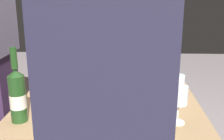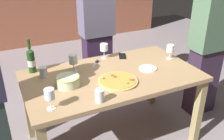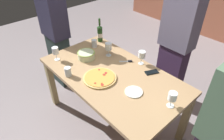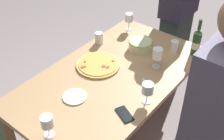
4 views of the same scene
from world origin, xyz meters
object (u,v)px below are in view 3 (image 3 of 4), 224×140
at_px(wine_glass_by_bottle, 172,97).
at_px(dining_table, 112,80).
at_px(wine_glass_far_right, 108,47).
at_px(person_guest_left, 176,44).
at_px(pizza, 100,78).
at_px(cup_amber, 68,72).
at_px(pizza_knife, 128,61).
at_px(wine_bottle, 100,33).
at_px(side_plate, 134,92).
at_px(person_host, 56,34).
at_px(wine_glass_near_pizza, 55,51).
at_px(cell_phone, 152,72).
at_px(serving_bowl, 86,55).
at_px(cup_ceramic, 94,43).
at_px(wine_glass_far_left, 142,55).

bearing_deg(wine_glass_by_bottle, dining_table, -174.58).
height_order(wine_glass_far_right, person_guest_left, person_guest_left).
relative_size(pizza, cup_amber, 3.42).
bearing_deg(pizza_knife, wine_bottle, 172.18).
distance_m(side_plate, person_guest_left, 0.93).
height_order(dining_table, wine_glass_by_bottle, wine_glass_by_bottle).
distance_m(wine_bottle, person_host, 0.62).
height_order(wine_glass_near_pizza, cell_phone, wine_glass_near_pizza).
bearing_deg(pizza, cell_phone, 58.42).
bearing_deg(person_guest_left, pizza, 1.02).
distance_m(serving_bowl, wine_glass_far_right, 0.28).
xyz_separation_m(dining_table, cup_ceramic, (-0.58, 0.21, 0.14)).
bearing_deg(pizza, side_plate, 16.15).
bearing_deg(wine_glass_near_pizza, cup_ceramic, 83.61).
relative_size(wine_glass_near_pizza, cell_phone, 1.14).
height_order(serving_bowl, wine_bottle, wine_bottle).
xyz_separation_m(wine_glass_near_pizza, cup_ceramic, (0.06, 0.52, -0.07)).
xyz_separation_m(pizza, cup_ceramic, (-0.56, 0.37, 0.04)).
xyz_separation_m(wine_glass_by_bottle, side_plate, (-0.34, -0.11, -0.11)).
relative_size(wine_glass_near_pizza, side_plate, 0.95).
relative_size(wine_glass_far_right, cup_amber, 1.66).
relative_size(wine_glass_far_right, cell_phone, 1.18).
distance_m(pizza, person_guest_left, 1.05).
relative_size(wine_glass_far_right, pizza_knife, 1.33).
relative_size(serving_bowl, wine_bottle, 0.65).
xyz_separation_m(cell_phone, person_host, (-1.39, -0.37, 0.07)).
distance_m(wine_glass_near_pizza, cup_amber, 0.37).
bearing_deg(wine_glass_far_right, pizza, -52.70).
xyz_separation_m(wine_bottle, cell_phone, (0.93, -0.04, -0.11)).
distance_m(wine_glass_near_pizza, wine_glass_far_left, 0.99).
relative_size(pizza_knife, person_host, 0.08).
xyz_separation_m(wine_glass_far_left, pizza_knife, (-0.13, -0.09, -0.11)).
xyz_separation_m(serving_bowl, cup_amber, (0.14, -0.34, 0.00)).
bearing_deg(wine_glass_far_right, pizza_knife, 16.31).
xyz_separation_m(dining_table, wine_glass_near_pizza, (-0.64, -0.31, 0.21)).
bearing_deg(dining_table, wine_glass_far_left, 77.00).
relative_size(pizza_knife, person_guest_left, 0.07).
bearing_deg(cup_amber, wine_bottle, 116.58).
relative_size(cell_phone, person_host, 0.09).
height_order(side_plate, pizza_knife, pizza_knife).
xyz_separation_m(wine_glass_far_left, cup_amber, (-0.37, -0.74, -0.06)).
height_order(cell_phone, person_host, person_host).
bearing_deg(wine_bottle, cup_ceramic, -65.66).
relative_size(wine_glass_by_bottle, side_plate, 0.89).
height_order(wine_glass_far_left, wine_glass_far_right, wine_glass_far_right).
relative_size(wine_glass_near_pizza, wine_glass_by_bottle, 1.07).
distance_m(pizza_knife, person_host, 1.12).
relative_size(wine_bottle, cup_amber, 3.15).
distance_m(cup_amber, person_host, 0.89).
xyz_separation_m(wine_glass_far_left, person_guest_left, (0.12, 0.49, 0.01)).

